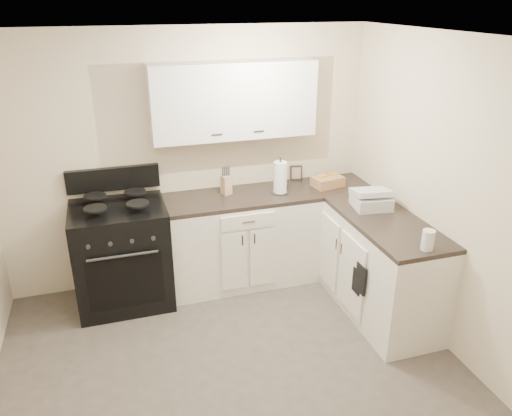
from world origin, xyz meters
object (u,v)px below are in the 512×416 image
object	(u,v)px
wicker_basket	(328,181)
countertop_grill	(371,201)
stove	(123,257)
knife_block	(226,185)
paper_towel	(280,178)

from	to	relation	value
wicker_basket	countertop_grill	xyz separation A→B (m)	(0.15, -0.63, 0.01)
stove	wicker_basket	bearing A→B (deg)	0.41
countertop_grill	stove	bearing A→B (deg)	172.81
knife_block	wicker_basket	distance (m)	1.05
knife_block	paper_towel	world-z (taller)	paper_towel
paper_towel	countertop_grill	size ratio (longest dim) A/B	0.99
paper_towel	wicker_basket	distance (m)	0.54
wicker_basket	countertop_grill	world-z (taller)	countertop_grill
stove	knife_block	size ratio (longest dim) A/B	5.41
stove	knife_block	distance (m)	1.20
countertop_grill	wicker_basket	bearing A→B (deg)	111.24
paper_towel	wicker_basket	bearing A→B (deg)	3.34
wicker_basket	knife_block	bearing A→B (deg)	174.96
countertop_grill	paper_towel	bearing A→B (deg)	146.65
knife_block	paper_towel	xyz separation A→B (m)	(0.51, -0.12, 0.06)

